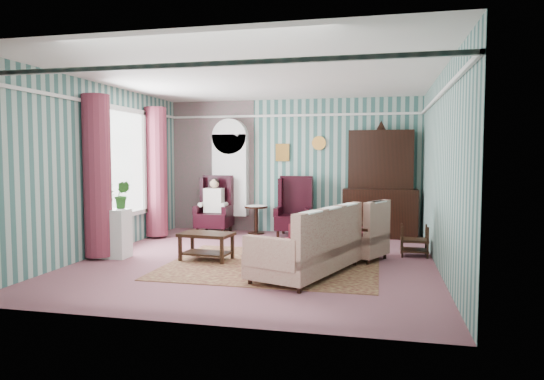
% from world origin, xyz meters
% --- Properties ---
extents(floor, '(6.00, 6.00, 0.00)m').
position_xyz_m(floor, '(0.00, 0.00, 0.00)').
color(floor, '#804A53').
rests_on(floor, ground).
extents(room_shell, '(5.53, 6.02, 2.91)m').
position_xyz_m(room_shell, '(-0.62, 0.18, 2.01)').
color(room_shell, '#345E58').
rests_on(room_shell, ground).
extents(bookcase, '(0.80, 0.28, 2.24)m').
position_xyz_m(bookcase, '(-1.35, 2.84, 1.12)').
color(bookcase, white).
rests_on(bookcase, floor).
extents(dresser_hutch, '(1.50, 0.56, 2.36)m').
position_xyz_m(dresser_hutch, '(1.90, 2.72, 1.18)').
color(dresser_hutch, black).
rests_on(dresser_hutch, floor).
extents(wingback_left, '(0.76, 0.80, 1.25)m').
position_xyz_m(wingback_left, '(-1.60, 2.45, 0.62)').
color(wingback_left, black).
rests_on(wingback_left, floor).
extents(wingback_right, '(0.76, 0.80, 1.25)m').
position_xyz_m(wingback_right, '(0.15, 2.45, 0.62)').
color(wingback_right, black).
rests_on(wingback_right, floor).
extents(seated_woman, '(0.44, 0.40, 1.18)m').
position_xyz_m(seated_woman, '(-1.60, 2.45, 0.59)').
color(seated_woman, white).
rests_on(seated_woman, floor).
extents(round_side_table, '(0.50, 0.50, 0.60)m').
position_xyz_m(round_side_table, '(-0.70, 2.60, 0.30)').
color(round_side_table, black).
rests_on(round_side_table, floor).
extents(nest_table, '(0.45, 0.38, 0.54)m').
position_xyz_m(nest_table, '(2.47, 0.90, 0.27)').
color(nest_table, black).
rests_on(nest_table, floor).
extents(plant_stand, '(0.55, 0.35, 0.80)m').
position_xyz_m(plant_stand, '(-2.40, -0.30, 0.40)').
color(plant_stand, white).
rests_on(plant_stand, floor).
extents(rug, '(3.20, 2.60, 0.01)m').
position_xyz_m(rug, '(0.30, -0.30, 0.01)').
color(rug, '#491818').
rests_on(rug, floor).
extents(sofa, '(1.53, 2.16, 1.10)m').
position_xyz_m(sofa, '(0.90, -0.75, 0.55)').
color(sofa, beige).
rests_on(sofa, floor).
extents(floral_armchair, '(1.09, 1.08, 0.91)m').
position_xyz_m(floral_armchair, '(1.59, 0.44, 0.46)').
color(floral_armchair, '#BCA991').
rests_on(floral_armchair, floor).
extents(coffee_table, '(0.87, 0.60, 0.45)m').
position_xyz_m(coffee_table, '(-0.80, -0.18, 0.22)').
color(coffee_table, black).
rests_on(coffee_table, floor).
extents(potted_plant_a, '(0.36, 0.32, 0.38)m').
position_xyz_m(potted_plant_a, '(-2.46, -0.34, 0.99)').
color(potted_plant_a, '#1E4A17').
rests_on(potted_plant_a, plant_stand).
extents(potted_plant_b, '(0.29, 0.26, 0.46)m').
position_xyz_m(potted_plant_b, '(-2.29, -0.15, 1.03)').
color(potted_plant_b, '#174A19').
rests_on(potted_plant_b, plant_stand).
extents(potted_plant_c, '(0.30, 0.30, 0.44)m').
position_xyz_m(potted_plant_c, '(-2.51, -0.29, 1.02)').
color(potted_plant_c, '#174C1C').
rests_on(potted_plant_c, plant_stand).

